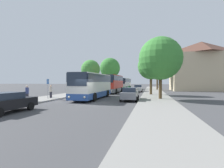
% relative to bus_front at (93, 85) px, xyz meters
% --- Properties ---
extents(ground_plane, '(300.00, 300.00, 0.00)m').
position_rel_bus_front_xyz_m(ground_plane, '(1.15, -4.86, -1.75)').
color(ground_plane, '#424244').
rests_on(ground_plane, ground).
extents(sidewalk_left, '(4.00, 120.00, 0.15)m').
position_rel_bus_front_xyz_m(sidewalk_left, '(-5.85, -4.86, -1.68)').
color(sidewalk_left, gray).
rests_on(sidewalk_left, ground_plane).
extents(sidewalk_right, '(4.00, 120.00, 0.15)m').
position_rel_bus_front_xyz_m(sidewalk_right, '(8.15, -4.86, -1.68)').
color(sidewalk_right, gray).
rests_on(sidewalk_right, ground_plane).
extents(building_right_background, '(14.36, 10.87, 12.34)m').
position_rel_bus_front_xyz_m(building_right_background, '(20.05, 25.76, 4.42)').
color(building_right_background, '#C6B28E').
rests_on(building_right_background, ground_plane).
extents(bus_front, '(2.73, 10.65, 3.28)m').
position_rel_bus_front_xyz_m(bus_front, '(0.00, 0.00, 0.00)').
color(bus_front, '#2D519E').
rests_on(bus_front, ground_plane).
extents(bus_middle, '(2.91, 10.69, 3.55)m').
position_rel_bus_front_xyz_m(bus_middle, '(-0.02, 12.69, 0.14)').
color(bus_middle, gray).
rests_on(bus_middle, ground_plane).
extents(bus_rear, '(2.87, 11.42, 3.20)m').
position_rel_bus_front_xyz_m(bus_rear, '(0.17, 27.56, -0.04)').
color(bus_rear, '#238942').
rests_on(bus_rear, ground_plane).
extents(parked_car_left_curb, '(2.10, 4.70, 1.48)m').
position_rel_bus_front_xyz_m(parked_car_left_curb, '(-2.74, -11.45, -0.97)').
color(parked_car_left_curb, black).
rests_on(parked_car_left_curb, ground_plane).
extents(parked_car_right_near, '(1.96, 4.14, 1.55)m').
position_rel_bus_front_xyz_m(parked_car_right_near, '(5.06, -1.41, -0.95)').
color(parked_car_right_near, slate).
rests_on(parked_car_right_near, ground_plane).
extents(parked_car_right_far, '(1.99, 4.54, 1.56)m').
position_rel_bus_front_xyz_m(parked_car_right_far, '(4.79, 17.07, -0.95)').
color(parked_car_right_far, silver).
rests_on(parked_car_right_far, ground_plane).
extents(bus_stop_sign, '(0.08, 0.45, 2.46)m').
position_rel_bus_front_xyz_m(bus_stop_sign, '(-5.06, -2.50, -0.07)').
color(bus_stop_sign, gray).
rests_on(bus_stop_sign, sidewalk_left).
extents(pedestrian_waiting_near, '(0.36, 0.36, 1.67)m').
position_rel_bus_front_xyz_m(pedestrian_waiting_near, '(-5.87, -5.23, -0.76)').
color(pedestrian_waiting_near, '#23232D').
rests_on(pedestrian_waiting_near, sidewalk_left).
extents(pedestrian_waiting_far, '(0.36, 0.36, 1.66)m').
position_rel_bus_front_xyz_m(pedestrian_waiting_far, '(-5.30, -1.44, -0.77)').
color(pedestrian_waiting_far, '#23232D').
rests_on(pedestrian_waiting_far, sidewalk_left).
extents(tree_left_near, '(4.58, 4.58, 7.42)m').
position_rel_bus_front_xyz_m(tree_left_near, '(-6.73, 18.28, 3.50)').
color(tree_left_near, '#513D23').
rests_on(tree_left_near, sidewalk_left).
extents(tree_left_far, '(6.27, 6.27, 9.49)m').
position_rel_bus_front_xyz_m(tree_left_far, '(-4.76, 30.75, 4.74)').
color(tree_left_far, '#47331E').
rests_on(tree_left_far, sidewalk_left).
extents(tree_right_near, '(4.38, 4.38, 6.86)m').
position_rel_bus_front_xyz_m(tree_right_near, '(7.54, 7.73, 3.05)').
color(tree_right_near, '#513D23').
rests_on(tree_right_near, sidewalk_right).
extents(tree_right_mid, '(5.33, 5.33, 7.64)m').
position_rel_bus_front_xyz_m(tree_right_mid, '(8.64, 0.34, 3.37)').
color(tree_right_mid, '#513D23').
rests_on(tree_right_mid, sidewalk_right).
extents(tree_right_far, '(6.58, 6.58, 10.16)m').
position_rel_bus_front_xyz_m(tree_right_far, '(9.24, 25.58, 5.25)').
color(tree_right_far, '#513D23').
rests_on(tree_right_far, sidewalk_right).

